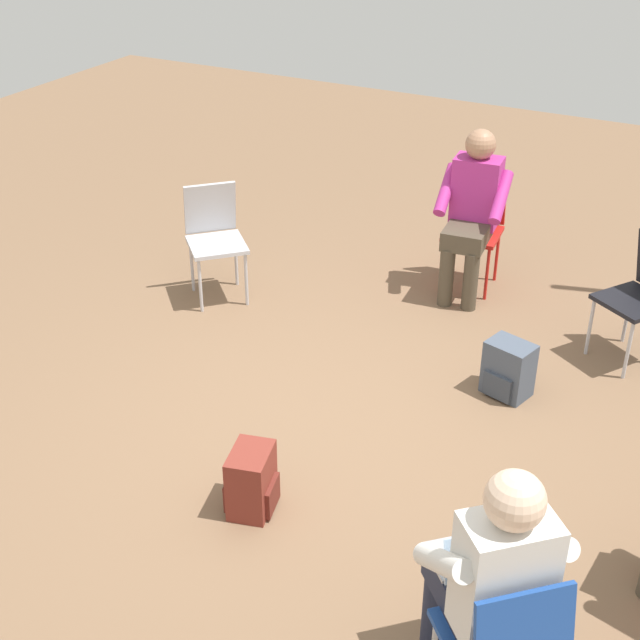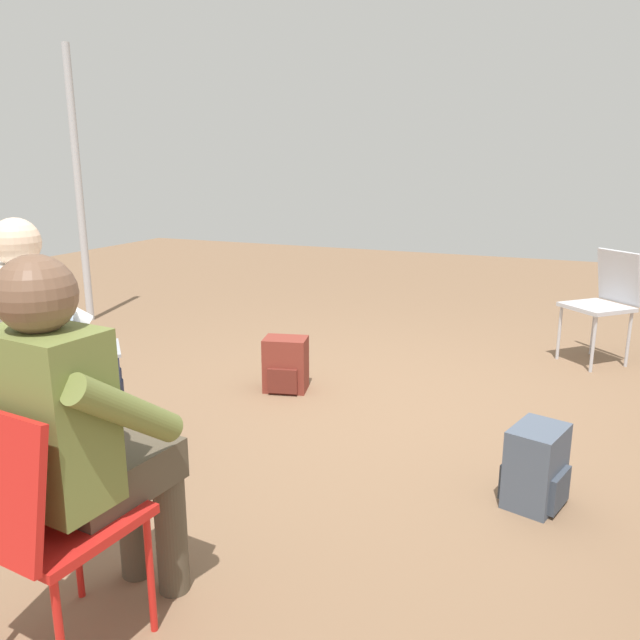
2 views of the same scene
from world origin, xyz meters
name	(u,v)px [view 2 (image 2 of 2)]	position (x,y,z in m)	size (l,w,h in m)	color
ground_plane	(385,412)	(0.00, 0.00, 0.00)	(14.00, 14.00, 0.00)	brown
chair_south	(38,516)	(-0.33, -2.28, 0.50)	(0.44, 0.47, 0.85)	red
chair_southwest	(15,376)	(-1.40, -1.43, 0.50)	(0.59, 0.58, 0.85)	#1E4799
chair_northeast	(605,298)	(1.20, 1.59, 0.50)	(0.58, 0.58, 0.85)	#B7B7BC
person_with_laptop	(49,333)	(-1.27, -1.31, 0.69)	(0.64, 0.64, 1.24)	#23283D
person_in_olive	(79,431)	(-0.32, -2.12, 0.69)	(0.53, 0.55, 1.24)	#4C4233
backpack_near_laptop_user	(535,470)	(0.92, -0.75, 0.16)	(0.29, 0.32, 0.36)	#475160
backpack_by_empty_chair	(286,367)	(-0.73, 0.11, 0.16)	(0.32, 0.29, 0.36)	maroon
tent_pole_near	(79,188)	(-3.32, 1.09, 1.25)	(0.07, 0.07, 2.50)	#B2B2B7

